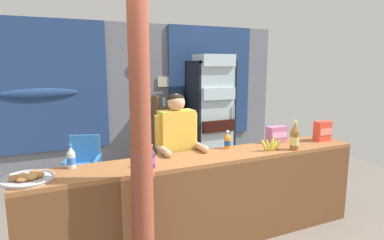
% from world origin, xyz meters
% --- Properties ---
extents(ground_plane, '(8.26, 8.26, 0.00)m').
position_xyz_m(ground_plane, '(0.00, 1.27, 0.00)').
color(ground_plane, slate).
extents(back_wall_curtained, '(5.71, 0.22, 2.54)m').
position_xyz_m(back_wall_curtained, '(-0.02, 3.22, 1.31)').
color(back_wall_curtained, slate).
rests_on(back_wall_curtained, ground).
extents(stall_counter, '(3.54, 0.50, 0.93)m').
position_xyz_m(stall_counter, '(0.05, 0.35, 0.57)').
color(stall_counter, '#935B33').
rests_on(stall_counter, ground).
extents(timber_post, '(0.20, 0.18, 2.45)m').
position_xyz_m(timber_post, '(-0.74, 0.05, 1.17)').
color(timber_post, brown).
rests_on(timber_post, ground).
extents(drink_fridge, '(0.72, 0.63, 2.01)m').
position_xyz_m(drink_fridge, '(1.26, 2.64, 1.10)').
color(drink_fridge, black).
rests_on(drink_fridge, ground).
extents(bottle_shelf_rack, '(0.48, 0.28, 1.32)m').
position_xyz_m(bottle_shelf_rack, '(0.54, 2.90, 0.69)').
color(bottle_shelf_rack, brown).
rests_on(bottle_shelf_rack, ground).
extents(plastic_lawn_chair, '(0.56, 0.56, 0.86)m').
position_xyz_m(plastic_lawn_chair, '(-0.96, 2.24, 0.49)').
color(plastic_lawn_chair, '#3884D6').
rests_on(plastic_lawn_chair, ground).
extents(shopkeeper, '(0.49, 0.42, 1.54)m').
position_xyz_m(shopkeeper, '(-0.12, 0.84, 0.97)').
color(shopkeeper, '#28282D').
rests_on(shopkeeper, ground).
extents(soda_bottle_iced_tea, '(0.10, 0.10, 0.32)m').
position_xyz_m(soda_bottle_iced_tea, '(1.02, 0.28, 1.07)').
color(soda_bottle_iced_tea, brown).
rests_on(soda_bottle_iced_tea, stall_counter).
extents(soda_bottle_water, '(0.07, 0.07, 0.22)m').
position_xyz_m(soda_bottle_water, '(-1.23, 0.63, 1.03)').
color(soda_bottle_water, silver).
rests_on(soda_bottle_water, stall_counter).
extents(soda_bottle_orange_soda, '(0.07, 0.07, 0.20)m').
position_xyz_m(soda_bottle_orange_soda, '(0.39, 0.63, 1.02)').
color(soda_bottle_orange_soda, orange).
rests_on(soda_bottle_orange_soda, stall_counter).
extents(soda_bottle_grape_soda, '(0.07, 0.07, 0.21)m').
position_xyz_m(soda_bottle_grape_soda, '(-0.57, 0.34, 1.02)').
color(soda_bottle_grape_soda, '#56286B').
rests_on(soda_bottle_grape_soda, stall_counter).
extents(snack_box_wafer, '(0.23, 0.12, 0.19)m').
position_xyz_m(snack_box_wafer, '(1.08, 0.64, 1.03)').
color(snack_box_wafer, '#B76699').
rests_on(snack_box_wafer, stall_counter).
extents(snack_box_crackers, '(0.20, 0.11, 0.24)m').
position_xyz_m(snack_box_crackers, '(1.62, 0.46, 1.05)').
color(snack_box_crackers, '#E5422D').
rests_on(snack_box_crackers, stall_counter).
extents(pastry_tray, '(0.41, 0.41, 0.07)m').
position_xyz_m(pastry_tray, '(-1.57, 0.44, 0.96)').
color(pastry_tray, '#BCBCC1').
rests_on(pastry_tray, stall_counter).
extents(banana_bunch, '(0.27, 0.06, 0.16)m').
position_xyz_m(banana_bunch, '(0.77, 0.35, 1.00)').
color(banana_bunch, '#DBCC42').
rests_on(banana_bunch, stall_counter).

